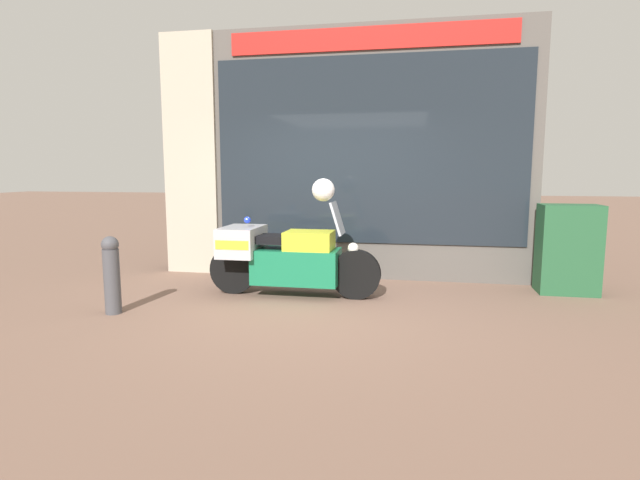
{
  "coord_description": "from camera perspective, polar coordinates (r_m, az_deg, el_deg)",
  "views": [
    {
      "loc": [
        1.11,
        -5.57,
        1.6
      ],
      "look_at": [
        -0.18,
        1.09,
        0.67
      ],
      "focal_mm": 28.0,
      "sensor_mm": 36.0,
      "label": 1
    }
  ],
  "objects": [
    {
      "name": "street_bollard",
      "position": [
        6.11,
        -22.71,
        -3.55
      ],
      "size": [
        0.19,
        0.19,
        0.89
      ],
      "color": "#47474C",
      "rests_on": "ground"
    },
    {
      "name": "paramedic_motorcycle",
      "position": [
        6.48,
        -4.29,
        -1.84
      ],
      "size": [
        2.26,
        0.75,
        1.23
      ],
      "rotation": [
        0.0,
        0.0,
        0.0
      ],
      "color": "black",
      "rests_on": "ground"
    },
    {
      "name": "shop_building",
      "position": [
        7.72,
        -0.26,
        9.73
      ],
      "size": [
        5.61,
        0.55,
        3.7
      ],
      "color": "#56514C",
      "rests_on": "ground"
    },
    {
      "name": "white_helmet",
      "position": [
        6.27,
        0.38,
        5.75
      ],
      "size": [
        0.29,
        0.29,
        0.29
      ],
      "primitive_type": "sphere",
      "color": "white",
      "rests_on": "paramedic_motorcycle"
    },
    {
      "name": "ground_plane",
      "position": [
        5.9,
        -0.34,
        -7.93
      ],
      "size": [
        60.0,
        60.0,
        0.0
      ],
      "primitive_type": "plane",
      "color": "#7A5B4C"
    },
    {
      "name": "utility_cabinet",
      "position": [
        7.35,
        26.48,
        -0.94
      ],
      "size": [
        0.74,
        0.48,
        1.18
      ],
      "primitive_type": "cube",
      "color": "#235633",
      "rests_on": "ground"
    },
    {
      "name": "window_display",
      "position": [
        7.72,
        5.18,
        -0.58
      ],
      "size": [
        4.31,
        0.3,
        2.02
      ],
      "color": "slate",
      "rests_on": "ground"
    }
  ]
}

